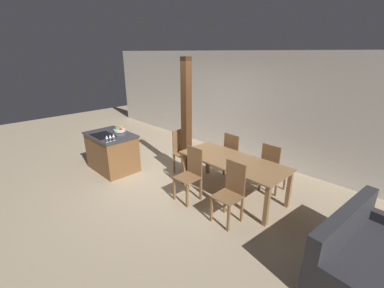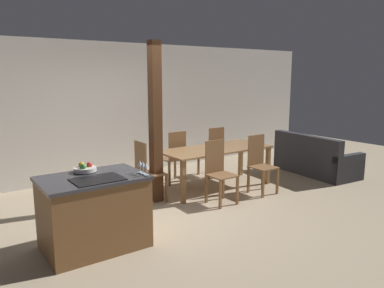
{
  "view_description": "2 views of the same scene",
  "coord_description": "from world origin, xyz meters",
  "views": [
    {
      "loc": [
        4.0,
        -3.14,
        2.67
      ],
      "look_at": [
        0.6,
        0.2,
        0.95
      ],
      "focal_mm": 24.0,
      "sensor_mm": 36.0,
      "label": 1
    },
    {
      "loc": [
        -2.84,
        -4.66,
        2.05
      ],
      "look_at": [
        0.6,
        0.2,
        0.95
      ],
      "focal_mm": 35.0,
      "sensor_mm": 36.0,
      "label": 2
    }
  ],
  "objects": [
    {
      "name": "ground_plane",
      "position": [
        0.0,
        0.0,
        0.0
      ],
      "size": [
        16.0,
        16.0,
        0.0
      ],
      "primitive_type": "plane",
      "color": "tan"
    },
    {
      "name": "wall_back",
      "position": [
        0.0,
        2.48,
        1.35
      ],
      "size": [
        11.2,
        0.08,
        2.7
      ],
      "color": "silver",
      "rests_on": "ground_plane"
    },
    {
      "name": "kitchen_island",
      "position": [
        -1.35,
        -0.54,
        0.44
      ],
      "size": [
        1.2,
        0.82,
        0.89
      ],
      "color": "brown",
      "rests_on": "ground_plane"
    },
    {
      "name": "fruit_bowl",
      "position": [
        -1.35,
        -0.29,
        0.93
      ],
      "size": [
        0.27,
        0.27,
        0.11
      ],
      "color": "silver",
      "rests_on": "kitchen_island"
    },
    {
      "name": "wine_glass_near",
      "position": [
        -0.82,
        -0.88,
        1.0
      ],
      "size": [
        0.06,
        0.06,
        0.15
      ],
      "color": "silver",
      "rests_on": "kitchen_island"
    },
    {
      "name": "wine_glass_middle",
      "position": [
        -0.82,
        -0.8,
        1.0
      ],
      "size": [
        0.06,
        0.06,
        0.15
      ],
      "color": "silver",
      "rests_on": "kitchen_island"
    },
    {
      "name": "wine_glass_far",
      "position": [
        -0.82,
        -0.72,
        1.0
      ],
      "size": [
        0.06,
        0.06,
        0.15
      ],
      "color": "silver",
      "rests_on": "kitchen_island"
    },
    {
      "name": "dining_table",
      "position": [
        1.36,
        0.53,
        0.65
      ],
      "size": [
        2.08,
        0.89,
        0.74
      ],
      "color": "olive",
      "rests_on": "ground_plane"
    },
    {
      "name": "dining_chair_near_left",
      "position": [
        0.9,
        -0.13,
        0.53
      ],
      "size": [
        0.4,
        0.4,
        1.02
      ],
      "color": "brown",
      "rests_on": "ground_plane"
    },
    {
      "name": "dining_chair_near_right",
      "position": [
        1.83,
        -0.13,
        0.53
      ],
      "size": [
        0.4,
        0.4,
        1.02
      ],
      "color": "brown",
      "rests_on": "ground_plane"
    },
    {
      "name": "dining_chair_far_left",
      "position": [
        0.9,
        1.2,
        0.53
      ],
      "size": [
        0.4,
        0.4,
        1.02
      ],
      "rotation": [
        0.0,
        0.0,
        3.14
      ],
      "color": "brown",
      "rests_on": "ground_plane"
    },
    {
      "name": "dining_chair_far_right",
      "position": [
        1.83,
        1.2,
        0.53
      ],
      "size": [
        0.4,
        0.4,
        1.02
      ],
      "rotation": [
        0.0,
        0.0,
        3.14
      ],
      "color": "brown",
      "rests_on": "ground_plane"
    },
    {
      "name": "dining_chair_head_end",
      "position": [
        -0.05,
        0.53,
        0.53
      ],
      "size": [
        0.4,
        0.4,
        1.02
      ],
      "rotation": [
        0.0,
        0.0,
        1.57
      ],
      "color": "brown",
      "rests_on": "ground_plane"
    },
    {
      "name": "couch",
      "position": [
        3.7,
        0.11,
        0.28
      ],
      "size": [
        0.96,
        1.78,
        0.84
      ],
      "rotation": [
        0.0,
        0.0,
        1.48
      ],
      "color": "#2D2D33",
      "rests_on": "ground_plane"
    },
    {
      "name": "timber_post",
      "position": [
        0.11,
        0.52,
        1.29
      ],
      "size": [
        0.17,
        0.17,
        2.58
      ],
      "color": "#4C2D19",
      "rests_on": "ground_plane"
    }
  ]
}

